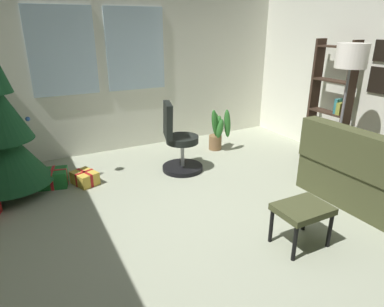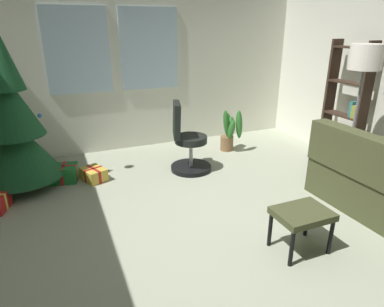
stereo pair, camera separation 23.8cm
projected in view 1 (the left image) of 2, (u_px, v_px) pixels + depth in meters
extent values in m
cube|color=#9EA38B|center=(219.00, 232.00, 3.35)|extent=(5.26, 5.40, 0.10)
cube|color=silver|center=(127.00, 59.00, 5.11)|extent=(5.26, 0.10, 2.82)
cube|color=silver|center=(63.00, 52.00, 4.61)|extent=(0.90, 0.03, 1.20)
cube|color=silver|center=(136.00, 49.00, 5.06)|extent=(0.90, 0.03, 1.20)
cube|color=black|center=(380.00, 81.00, 4.32)|extent=(0.02, 0.30, 0.33)
cube|color=black|center=(382.00, 51.00, 4.23)|extent=(0.02, 0.21, 0.26)
cube|color=#404427|center=(373.00, 158.00, 3.32)|extent=(0.23, 1.74, 0.45)
cube|color=#404427|center=(329.00, 142.00, 4.16)|extent=(0.83, 0.16, 0.20)
cube|color=#AF301C|center=(372.00, 158.00, 3.46)|extent=(0.25, 0.42, 0.42)
cube|color=maroon|center=(361.00, 154.00, 3.56)|extent=(0.22, 0.41, 0.42)
cube|color=#404427|center=(303.00, 209.00, 2.97)|extent=(0.48, 0.36, 0.06)
cylinder|color=black|center=(295.00, 244.00, 2.82)|extent=(0.04, 0.04, 0.34)
cylinder|color=black|center=(330.00, 230.00, 3.00)|extent=(0.04, 0.04, 0.34)
cylinder|color=black|center=(271.00, 226.00, 3.07)|extent=(0.04, 0.04, 0.34)
cylinder|color=black|center=(305.00, 215.00, 3.25)|extent=(0.04, 0.04, 0.34)
cylinder|color=#4C331E|center=(13.00, 188.00, 3.97)|extent=(0.12, 0.12, 0.16)
cone|color=#164323|center=(5.00, 154.00, 3.81)|extent=(0.95, 0.95, 0.71)
sphere|color=blue|center=(28.00, 119.00, 3.78)|extent=(0.05, 0.05, 0.05)
cube|color=#1E722D|center=(53.00, 178.00, 4.19)|extent=(0.39, 0.37, 0.21)
cube|color=red|center=(53.00, 178.00, 4.19)|extent=(0.34, 0.12, 0.21)
cube|color=red|center=(53.00, 178.00, 4.19)|extent=(0.11, 0.30, 0.21)
cube|color=gold|center=(85.00, 178.00, 4.24)|extent=(0.34, 0.38, 0.16)
cube|color=#B21919|center=(85.00, 178.00, 4.24)|extent=(0.15, 0.31, 0.17)
cube|color=#B21919|center=(85.00, 178.00, 4.24)|extent=(0.24, 0.13, 0.17)
cylinder|color=black|center=(183.00, 168.00, 4.67)|extent=(0.56, 0.56, 0.06)
cylinder|color=#B2B2B7|center=(182.00, 153.00, 4.59)|extent=(0.05, 0.05, 0.39)
cylinder|color=black|center=(182.00, 139.00, 4.52)|extent=(0.44, 0.44, 0.09)
cube|color=black|center=(168.00, 120.00, 4.39)|extent=(0.20, 0.41, 0.46)
cube|color=#35261C|center=(347.00, 106.00, 4.57)|extent=(0.18, 0.04, 1.72)
cube|color=#35261C|center=(314.00, 98.00, 5.06)|extent=(0.18, 0.04, 1.72)
cube|color=#35261C|center=(324.00, 142.00, 5.03)|extent=(0.18, 0.56, 0.02)
cube|color=#35261C|center=(328.00, 112.00, 4.87)|extent=(0.18, 0.56, 0.02)
cube|color=#35261C|center=(333.00, 81.00, 4.71)|extent=(0.18, 0.56, 0.02)
cube|color=#35261C|center=(338.00, 47.00, 4.54)|extent=(0.18, 0.56, 0.02)
cube|color=maroon|center=(338.00, 139.00, 4.82)|extent=(0.13, 0.04, 0.20)
cube|color=#125081|center=(334.00, 137.00, 4.89)|extent=(0.13, 0.08, 0.19)
cube|color=beige|center=(328.00, 135.00, 4.96)|extent=(0.16, 0.08, 0.20)
cube|color=#3C6943|center=(324.00, 135.00, 5.04)|extent=(0.14, 0.07, 0.17)
cube|color=#822B6C|center=(319.00, 134.00, 5.11)|extent=(0.15, 0.05, 0.15)
cube|color=#BC732C|center=(317.00, 133.00, 5.16)|extent=(0.13, 0.04, 0.16)
cube|color=#53424E|center=(312.00, 132.00, 5.21)|extent=(0.17, 0.07, 0.15)
cube|color=olive|center=(342.00, 109.00, 4.67)|extent=(0.16, 0.07, 0.17)
cube|color=#2B747A|center=(339.00, 106.00, 4.72)|extent=(0.14, 0.05, 0.21)
cylinder|color=slate|center=(332.00, 177.00, 4.43)|extent=(0.28, 0.28, 0.03)
cylinder|color=slate|center=(340.00, 125.00, 4.17)|extent=(0.03, 0.03, 1.39)
cylinder|color=white|center=(352.00, 56.00, 3.87)|extent=(0.36, 0.36, 0.28)
cylinder|color=brown|center=(215.00, 142.00, 5.42)|extent=(0.21, 0.21, 0.23)
ellipsoid|color=#2B6827|center=(220.00, 129.00, 5.21)|extent=(0.16, 0.12, 0.32)
ellipsoid|color=#2B6827|center=(215.00, 123.00, 5.24)|extent=(0.21, 0.16, 0.46)
ellipsoid|color=#2B6827|center=(217.00, 123.00, 5.39)|extent=(0.18, 0.20, 0.37)
ellipsoid|color=#2B6827|center=(219.00, 125.00, 5.35)|extent=(0.17, 0.16, 0.34)
ellipsoid|color=#2B6827|center=(227.00, 123.00, 5.24)|extent=(0.14, 0.19, 0.45)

